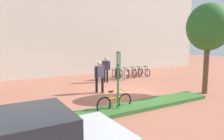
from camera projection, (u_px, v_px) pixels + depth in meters
ground_plane at (123, 94)px, 11.40m from camera, size 60.00×60.00×0.00m
building_facade at (69, 13)px, 17.42m from camera, size 28.00×1.20×10.00m
planter_strip at (142, 105)px, 9.13m from camera, size 7.00×1.10×0.16m
tree_sidewalk at (208, 28)px, 11.10m from camera, size 2.23×2.23×4.75m
parking_sign_post at (118, 73)px, 8.32m from camera, size 0.08×0.36×2.41m
bike_at_sign at (115, 103)px, 8.61m from camera, size 1.68×0.42×0.86m
bike_rack_cluster at (130, 72)px, 16.76m from camera, size 3.19×1.74×0.83m
bollard_steel at (125, 74)px, 15.29m from camera, size 0.16×0.16×0.90m
person_suited_dark at (106, 68)px, 14.57m from camera, size 0.55×0.40×1.72m
person_shirt_blue at (118, 66)px, 15.64m from camera, size 0.44×0.55×1.72m
person_suited_navy at (99, 75)px, 11.53m from camera, size 0.61×0.43×1.72m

